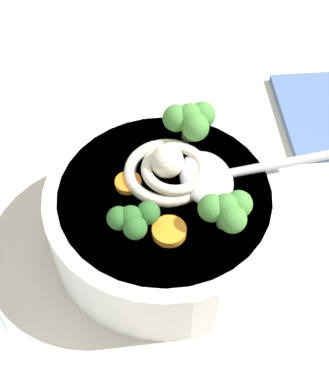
% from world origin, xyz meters
% --- Properties ---
extents(table_slab, '(1.33, 1.33, 0.03)m').
position_xyz_m(table_slab, '(0.00, 0.00, 0.01)').
color(table_slab, '#BCB29E').
rests_on(table_slab, ground).
extents(soup_bowl, '(0.20, 0.20, 0.07)m').
position_xyz_m(soup_bowl, '(0.03, -0.01, 0.06)').
color(soup_bowl, white).
rests_on(soup_bowl, table_slab).
extents(noodle_pile, '(0.08, 0.08, 0.03)m').
position_xyz_m(noodle_pile, '(0.04, 0.00, 0.10)').
color(noodle_pile, beige).
rests_on(noodle_pile, soup_bowl).
extents(soup_spoon, '(0.18, 0.07, 0.02)m').
position_xyz_m(soup_spoon, '(0.07, -0.02, 0.10)').
color(soup_spoon, '#B7B7BC').
rests_on(soup_spoon, soup_bowl).
extents(broccoli_floret_rear, '(0.05, 0.04, 0.04)m').
position_xyz_m(broccoli_floret_rear, '(0.07, 0.04, 0.12)').
color(broccoli_floret_rear, '#7A9E60').
rests_on(broccoli_floret_rear, soup_bowl).
extents(broccoli_floret_beside_noodles, '(0.04, 0.04, 0.03)m').
position_xyz_m(broccoli_floret_beside_noodles, '(0.06, -0.06, 0.11)').
color(broccoli_floret_beside_noodles, '#7A9E60').
rests_on(broccoli_floret_beside_noodles, soup_bowl).
extents(broccoli_floret_near_spoon, '(0.04, 0.03, 0.03)m').
position_xyz_m(broccoli_floret_near_spoon, '(-0.01, -0.04, 0.11)').
color(broccoli_floret_near_spoon, '#7A9E60').
rests_on(broccoli_floret_near_spoon, soup_bowl).
extents(carrot_slice_left, '(0.02, 0.02, 0.01)m').
position_xyz_m(carrot_slice_left, '(-0.00, 0.01, 0.10)').
color(carrot_slice_left, orange).
rests_on(carrot_slice_left, soup_bowl).
extents(carrot_slice_extra_a, '(0.03, 0.03, 0.01)m').
position_xyz_m(carrot_slice_extra_a, '(0.01, -0.05, 0.10)').
color(carrot_slice_extra_a, orange).
rests_on(carrot_slice_extra_a, soup_bowl).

